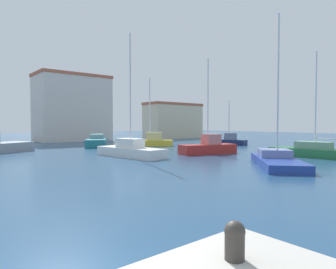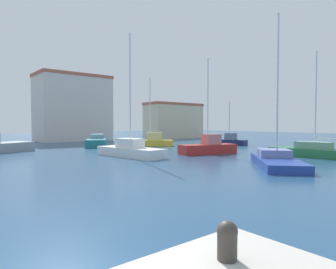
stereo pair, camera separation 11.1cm
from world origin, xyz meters
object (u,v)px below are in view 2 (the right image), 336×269
(sailboat_red_outer_mooring, at_px, (208,147))
(sailboat_green_distant_east, at_px, (315,151))
(sailboat_yellow_center_channel, at_px, (151,141))
(sailboat_navy_inner_mooring, at_px, (230,141))
(mooring_bollard, at_px, (227,239))
(sailboat_white_far_right, at_px, (130,150))
(motorboat_teal_mid_harbor, at_px, (97,142))
(sailboat_blue_far_left, at_px, (276,159))

(sailboat_red_outer_mooring, xyz_separation_m, sailboat_green_distant_east, (4.90, -7.87, -0.16))
(sailboat_yellow_center_channel, xyz_separation_m, sailboat_navy_inner_mooring, (9.86, -4.88, -0.06))
(mooring_bollard, relative_size, sailboat_yellow_center_channel, 0.06)
(sailboat_green_distant_east, distance_m, sailboat_white_far_right, 15.97)
(sailboat_yellow_center_channel, bearing_deg, mooring_bollard, -124.21)
(mooring_bollard, height_order, sailboat_white_far_right, sailboat_white_far_right)
(sailboat_yellow_center_channel, height_order, sailboat_white_far_right, sailboat_white_far_right)
(sailboat_navy_inner_mooring, bearing_deg, motorboat_teal_mid_harbor, 149.76)
(sailboat_red_outer_mooring, xyz_separation_m, sailboat_blue_far_left, (-2.38, -8.59, -0.25))
(mooring_bollard, xyz_separation_m, sailboat_green_distant_east, (22.93, 9.38, -0.87))
(sailboat_red_outer_mooring, distance_m, sailboat_yellow_center_channel, 11.75)
(sailboat_yellow_center_channel, height_order, motorboat_teal_mid_harbor, sailboat_yellow_center_channel)
(mooring_bollard, distance_m, motorboat_teal_mid_harbor, 35.89)
(mooring_bollard, relative_size, sailboat_red_outer_mooring, 0.06)
(sailboat_navy_inner_mooring, bearing_deg, sailboat_red_outer_mooring, -149.47)
(sailboat_green_distant_east, distance_m, sailboat_navy_inner_mooring, 16.05)
(mooring_bollard, xyz_separation_m, sailboat_yellow_center_channel, (19.64, 28.89, -0.75))
(motorboat_teal_mid_harbor, bearing_deg, sailboat_navy_inner_mooring, -30.24)
(sailboat_green_distant_east, xyz_separation_m, sailboat_yellow_center_channel, (-3.28, 19.52, 0.12))
(sailboat_red_outer_mooring, xyz_separation_m, sailboat_navy_inner_mooring, (11.47, 6.76, -0.10))
(mooring_bollard, height_order, motorboat_teal_mid_harbor, mooring_bollard)
(sailboat_green_distant_east, height_order, motorboat_teal_mid_harbor, sailboat_green_distant_east)
(sailboat_red_outer_mooring, xyz_separation_m, motorboat_teal_mid_harbor, (-3.96, 15.76, -0.10))
(sailboat_red_outer_mooring, bearing_deg, motorboat_teal_mid_harbor, 104.12)
(mooring_bollard, xyz_separation_m, sailboat_red_outer_mooring, (18.03, 17.25, -0.71))
(sailboat_red_outer_mooring, bearing_deg, mooring_bollard, -136.26)
(motorboat_teal_mid_harbor, bearing_deg, sailboat_red_outer_mooring, -75.88)
(sailboat_green_distant_east, xyz_separation_m, motorboat_teal_mid_harbor, (-8.86, 23.63, 0.05))
(sailboat_red_outer_mooring, distance_m, sailboat_green_distant_east, 9.27)
(sailboat_red_outer_mooring, distance_m, motorboat_teal_mid_harbor, 16.25)
(sailboat_white_far_right, xyz_separation_m, sailboat_navy_inner_mooring, (18.64, 4.19, -0.02))
(sailboat_blue_far_left, height_order, motorboat_teal_mid_harbor, sailboat_blue_far_left)
(sailboat_navy_inner_mooring, bearing_deg, sailboat_green_distant_east, -114.18)
(mooring_bollard, distance_m, sailboat_navy_inner_mooring, 38.05)
(mooring_bollard, bearing_deg, sailboat_white_far_right, 61.30)
(sailboat_white_far_right, relative_size, sailboat_navy_inner_mooring, 1.77)
(sailboat_green_distant_east, height_order, sailboat_yellow_center_channel, sailboat_green_distant_east)
(sailboat_blue_far_left, bearing_deg, sailboat_green_distant_east, 5.63)
(sailboat_yellow_center_channel, bearing_deg, sailboat_white_far_right, -134.10)
(sailboat_red_outer_mooring, bearing_deg, sailboat_green_distant_east, -58.12)
(sailboat_red_outer_mooring, bearing_deg, sailboat_white_far_right, 160.25)
(sailboat_yellow_center_channel, xyz_separation_m, sailboat_white_far_right, (-8.79, -9.07, -0.04))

